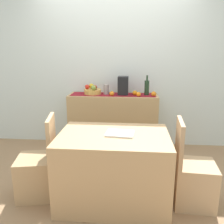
# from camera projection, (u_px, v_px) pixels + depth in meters

# --- Properties ---
(ground_plane) EXTENTS (6.40, 6.40, 0.02)m
(ground_plane) POSITION_uv_depth(u_px,v_px,m) (108.00, 176.00, 3.11)
(ground_plane) COLOR #9E7754
(ground_plane) RESTS_ON ground
(room_wall_rear) EXTENTS (6.40, 0.06, 2.70)m
(room_wall_rear) POSITION_uv_depth(u_px,v_px,m) (116.00, 63.00, 3.90)
(room_wall_rear) COLOR silver
(room_wall_rear) RESTS_ON ground
(sideboard_console) EXTENTS (1.39, 0.42, 0.88)m
(sideboard_console) POSITION_uv_depth(u_px,v_px,m) (113.00, 122.00, 3.89)
(sideboard_console) COLOR tan
(sideboard_console) RESTS_ON ground
(table_runner) EXTENTS (1.30, 0.32, 0.01)m
(table_runner) POSITION_uv_depth(u_px,v_px,m) (113.00, 94.00, 3.77)
(table_runner) COLOR maroon
(table_runner) RESTS_ON sideboard_console
(fruit_bowl) EXTENTS (0.27, 0.27, 0.07)m
(fruit_bowl) POSITION_uv_depth(u_px,v_px,m) (93.00, 92.00, 3.79)
(fruit_bowl) COLOR gold
(fruit_bowl) RESTS_ON table_runner
(apple_upper) EXTENTS (0.07, 0.07, 0.07)m
(apple_upper) POSITION_uv_depth(u_px,v_px,m) (87.00, 87.00, 3.79)
(apple_upper) COLOR red
(apple_upper) RESTS_ON fruit_bowl
(apple_rear) EXTENTS (0.08, 0.08, 0.08)m
(apple_rear) POSITION_uv_depth(u_px,v_px,m) (91.00, 86.00, 3.85)
(apple_rear) COLOR gold
(apple_rear) RESTS_ON fruit_bowl
(apple_center) EXTENTS (0.07, 0.07, 0.07)m
(apple_center) POSITION_uv_depth(u_px,v_px,m) (95.00, 87.00, 3.77)
(apple_center) COLOR #AB3D26
(apple_center) RESTS_ON fruit_bowl
(apple_left) EXTENTS (0.08, 0.08, 0.08)m
(apple_left) POSITION_uv_depth(u_px,v_px,m) (93.00, 88.00, 3.69)
(apple_left) COLOR olive
(apple_left) RESTS_ON fruit_bowl
(wine_bottle) EXTENTS (0.07, 0.07, 0.31)m
(wine_bottle) POSITION_uv_depth(u_px,v_px,m) (147.00, 88.00, 3.70)
(wine_bottle) COLOR #203720
(wine_bottle) RESTS_ON sideboard_console
(coffee_maker) EXTENTS (0.16, 0.18, 0.28)m
(coffee_maker) POSITION_uv_depth(u_px,v_px,m) (123.00, 86.00, 3.72)
(coffee_maker) COLOR black
(coffee_maker) RESTS_ON sideboard_console
(ceramic_vase) EXTENTS (0.08, 0.08, 0.16)m
(ceramic_vase) POSITION_uv_depth(u_px,v_px,m) (106.00, 90.00, 3.76)
(ceramic_vase) COLOR #9D938F
(ceramic_vase) RESTS_ON sideboard_console
(orange_loose_mid) EXTENTS (0.07, 0.07, 0.07)m
(orange_loose_mid) POSITION_uv_depth(u_px,v_px,m) (135.00, 93.00, 3.71)
(orange_loose_mid) COLOR orange
(orange_loose_mid) RESTS_ON sideboard_console
(orange_loose_end) EXTENTS (0.07, 0.07, 0.07)m
(orange_loose_end) POSITION_uv_depth(u_px,v_px,m) (112.00, 94.00, 3.66)
(orange_loose_end) COLOR orange
(orange_loose_end) RESTS_ON sideboard_console
(orange_loose_far) EXTENTS (0.08, 0.08, 0.08)m
(orange_loose_far) POSITION_uv_depth(u_px,v_px,m) (154.00, 94.00, 3.63)
(orange_loose_far) COLOR orange
(orange_loose_far) RESTS_ON sideboard_console
(orange_loose_near_bowl) EXTENTS (0.07, 0.07, 0.07)m
(orange_loose_near_bowl) POSITION_uv_depth(u_px,v_px,m) (139.00, 94.00, 3.62)
(orange_loose_near_bowl) COLOR orange
(orange_loose_near_bowl) RESTS_ON sideboard_console
(dining_table) EXTENTS (1.12, 0.80, 0.74)m
(dining_table) POSITION_uv_depth(u_px,v_px,m) (114.00, 168.00, 2.55)
(dining_table) COLOR tan
(dining_table) RESTS_ON ground
(open_book) EXTENTS (0.30, 0.24, 0.02)m
(open_book) POSITION_uv_depth(u_px,v_px,m) (120.00, 133.00, 2.45)
(open_book) COLOR white
(open_book) RESTS_ON dining_table
(chair_near_window) EXTENTS (0.47, 0.47, 0.90)m
(chair_near_window) POSITION_uv_depth(u_px,v_px,m) (38.00, 173.00, 2.65)
(chair_near_window) COLOR tan
(chair_near_window) RESTS_ON ground
(chair_by_corner) EXTENTS (0.43, 0.43, 0.90)m
(chair_by_corner) POSITION_uv_depth(u_px,v_px,m) (193.00, 180.00, 2.50)
(chair_by_corner) COLOR tan
(chair_by_corner) RESTS_ON ground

